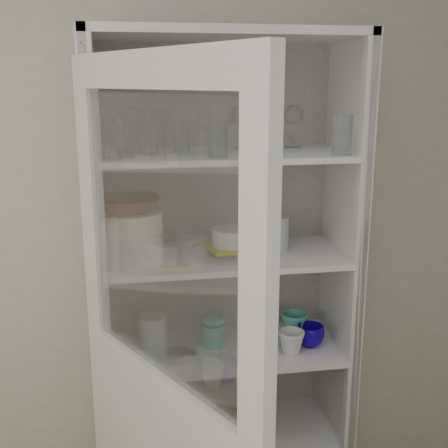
# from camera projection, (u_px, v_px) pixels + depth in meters

# --- Properties ---
(wall_back) EXTENTS (3.60, 0.02, 2.60)m
(wall_back) POSITION_uv_depth(u_px,v_px,m) (169.00, 231.00, 2.39)
(wall_back) COLOR #BCB7A4
(wall_back) RESTS_ON ground
(pantry_cabinet) EXTENTS (1.00, 0.45, 2.10)m
(pantry_cabinet) POSITION_uv_depth(u_px,v_px,m) (222.00, 322.00, 2.36)
(pantry_cabinet) COLOR #B8B8B8
(pantry_cabinet) RESTS_ON floor
(cupboard_door) EXTENTS (0.47, 0.81, 2.00)m
(cupboard_door) POSITION_uv_depth(u_px,v_px,m) (165.00, 442.00, 1.68)
(cupboard_door) COLOR #B8B8B8
(cupboard_door) RESTS_ON floor
(tumbler_0) EXTENTS (0.08, 0.08, 0.14)m
(tumbler_0) POSITION_uv_depth(u_px,v_px,m) (112.00, 139.00, 1.89)
(tumbler_0) COLOR silver
(tumbler_0) RESTS_ON shelf_glass
(tumbler_1) EXTENTS (0.08, 0.08, 0.13)m
(tumbler_1) POSITION_uv_depth(u_px,v_px,m) (126.00, 139.00, 1.94)
(tumbler_1) COLOR silver
(tumbler_1) RESTS_ON shelf_glass
(tumbler_2) EXTENTS (0.08, 0.08, 0.13)m
(tumbler_2) POSITION_uv_depth(u_px,v_px,m) (219.00, 138.00, 1.97)
(tumbler_2) COLOR silver
(tumbler_2) RESTS_ON shelf_glass
(tumbler_3) EXTENTS (0.07, 0.07, 0.14)m
(tumbler_3) POSITION_uv_depth(u_px,v_px,m) (218.00, 138.00, 1.94)
(tumbler_3) COLOR silver
(tumbler_3) RESTS_ON shelf_glass
(tumbler_4) EXTENTS (0.09, 0.09, 0.14)m
(tumbler_4) POSITION_uv_depth(u_px,v_px,m) (255.00, 137.00, 1.97)
(tumbler_4) COLOR silver
(tumbler_4) RESTS_ON shelf_glass
(tumbler_5) EXTENTS (0.10, 0.10, 0.15)m
(tumbler_5) POSITION_uv_depth(u_px,v_px,m) (261.00, 134.00, 2.01)
(tumbler_5) COLOR silver
(tumbler_5) RESTS_ON shelf_glass
(tumbler_6) EXTENTS (0.08, 0.08, 0.14)m
(tumbler_6) POSITION_uv_depth(u_px,v_px,m) (343.00, 135.00, 2.03)
(tumbler_6) COLOR silver
(tumbler_6) RESTS_ON shelf_glass
(tumbler_7) EXTENTS (0.08, 0.08, 0.13)m
(tumbler_7) POSITION_uv_depth(u_px,v_px,m) (132.00, 136.00, 2.06)
(tumbler_7) COLOR silver
(tumbler_7) RESTS_ON shelf_glass
(tumbler_8) EXTENTS (0.08, 0.08, 0.13)m
(tumbler_8) POSITION_uv_depth(u_px,v_px,m) (149.00, 136.00, 2.04)
(tumbler_8) COLOR silver
(tumbler_8) RESTS_ON shelf_glass
(tumbler_9) EXTENTS (0.07, 0.07, 0.12)m
(tumbler_9) POSITION_uv_depth(u_px,v_px,m) (182.00, 137.00, 2.05)
(tumbler_9) COLOR silver
(tumbler_9) RESTS_ON shelf_glass
(goblet_0) EXTENTS (0.08, 0.08, 0.18)m
(goblet_0) POSITION_uv_depth(u_px,v_px,m) (136.00, 126.00, 2.16)
(goblet_0) COLOR silver
(goblet_0) RESTS_ON shelf_glass
(goblet_1) EXTENTS (0.08, 0.08, 0.18)m
(goblet_1) POSITION_uv_depth(u_px,v_px,m) (236.00, 126.00, 2.21)
(goblet_1) COLOR silver
(goblet_1) RESTS_ON shelf_glass
(goblet_2) EXTENTS (0.08, 0.08, 0.18)m
(goblet_2) POSITION_uv_depth(u_px,v_px,m) (241.00, 126.00, 2.21)
(goblet_2) COLOR silver
(goblet_2) RESTS_ON shelf_glass
(goblet_3) EXTENTS (0.08, 0.08, 0.19)m
(goblet_3) POSITION_uv_depth(u_px,v_px,m) (294.00, 124.00, 2.25)
(goblet_3) COLOR silver
(goblet_3) RESTS_ON shelf_glass
(plate_stack_front) EXTENTS (0.24, 0.24, 0.13)m
(plate_stack_front) POSITION_uv_depth(u_px,v_px,m) (131.00, 247.00, 2.08)
(plate_stack_front) COLOR silver
(plate_stack_front) RESTS_ON shelf_plates
(plate_stack_back) EXTENTS (0.21, 0.21, 0.11)m
(plate_stack_back) POSITION_uv_depth(u_px,v_px,m) (138.00, 236.00, 2.26)
(plate_stack_back) COLOR silver
(plate_stack_back) RESTS_ON shelf_plates
(cream_bowl) EXTENTS (0.27, 0.27, 0.07)m
(cream_bowl) POSITION_uv_depth(u_px,v_px,m) (130.00, 221.00, 2.05)
(cream_bowl) COLOR #F8E9CC
(cream_bowl) RESTS_ON plate_stack_front
(terracotta_bowl) EXTENTS (0.23, 0.23, 0.05)m
(terracotta_bowl) POSITION_uv_depth(u_px,v_px,m) (129.00, 204.00, 2.04)
(terracotta_bowl) COLOR brown
(terracotta_bowl) RESTS_ON cream_bowl
(glass_platter) EXTENTS (0.38, 0.38, 0.02)m
(glass_platter) POSITION_uv_depth(u_px,v_px,m) (232.00, 250.00, 2.22)
(glass_platter) COLOR silver
(glass_platter) RESTS_ON shelf_plates
(yellow_trivet) EXTENTS (0.22, 0.22, 0.01)m
(yellow_trivet) POSITION_uv_depth(u_px,v_px,m) (232.00, 246.00, 2.22)
(yellow_trivet) COLOR gold
(yellow_trivet) RESTS_ON glass_platter
(white_ramekin) EXTENTS (0.19, 0.19, 0.07)m
(white_ramekin) POSITION_uv_depth(u_px,v_px,m) (232.00, 237.00, 2.21)
(white_ramekin) COLOR silver
(white_ramekin) RESTS_ON yellow_trivet
(grey_bowl_stack) EXTENTS (0.14, 0.14, 0.14)m
(grey_bowl_stack) POSITION_uv_depth(u_px,v_px,m) (272.00, 233.00, 2.24)
(grey_bowl_stack) COLOR #B3B4B4
(grey_bowl_stack) RESTS_ON shelf_plates
(mug_blue) EXTENTS (0.12, 0.12, 0.09)m
(mug_blue) POSITION_uv_depth(u_px,v_px,m) (310.00, 335.00, 2.31)
(mug_blue) COLOR #0C0995
(mug_blue) RESTS_ON shelf_mugs
(mug_teal) EXTENTS (0.15, 0.15, 0.11)m
(mug_teal) POSITION_uv_depth(u_px,v_px,m) (295.00, 325.00, 2.38)
(mug_teal) COLOR teal
(mug_teal) RESTS_ON shelf_mugs
(mug_white) EXTENTS (0.11, 0.11, 0.10)m
(mug_white) POSITION_uv_depth(u_px,v_px,m) (291.00, 342.00, 2.24)
(mug_white) COLOR silver
(mug_white) RESTS_ON shelf_mugs
(teal_jar) EXTENTS (0.09, 0.09, 0.11)m
(teal_jar) POSITION_uv_depth(u_px,v_px,m) (214.00, 333.00, 2.31)
(teal_jar) COLOR teal
(teal_jar) RESTS_ON shelf_mugs
(measuring_cups) EXTENTS (0.10, 0.10, 0.04)m
(measuring_cups) POSITION_uv_depth(u_px,v_px,m) (179.00, 356.00, 2.19)
(measuring_cups) COLOR silver
(measuring_cups) RESTS_ON shelf_mugs
(white_canister) EXTENTS (0.12, 0.12, 0.13)m
(white_canister) POSITION_uv_depth(u_px,v_px,m) (153.00, 331.00, 2.30)
(white_canister) COLOR silver
(white_canister) RESTS_ON shelf_mugs
(cream_dish) EXTENTS (0.28, 0.28, 0.07)m
(cream_dish) POSITION_uv_depth(u_px,v_px,m) (182.00, 433.00, 2.34)
(cream_dish) COLOR #F8E9CC
(cream_dish) RESTS_ON shelf_bot
(tin_box) EXTENTS (0.22, 0.16, 0.06)m
(tin_box) POSITION_uv_depth(u_px,v_px,m) (234.00, 425.00, 2.40)
(tin_box) COLOR gray
(tin_box) RESTS_ON shelf_bot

